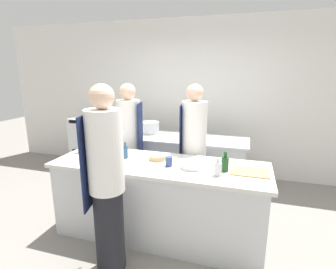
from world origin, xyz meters
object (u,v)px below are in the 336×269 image
(bowl_prep_small, at_px, (192,165))
(stockpot, at_px, (150,128))
(chef_at_stove, at_px, (130,143))
(bowl_mixing_large, at_px, (157,157))
(chef_at_pass_far, at_px, (193,150))
(bottle_sauce, at_px, (125,152))
(bowl_ceramic_blue, at_px, (109,154))
(oven_range, at_px, (97,143))
(bottle_vinegar, at_px, (225,163))
(cup, at_px, (169,162))
(bottle_wine, at_px, (218,168))
(bottle_cooking_oil, at_px, (82,143))
(chef_at_prep_near, at_px, (106,182))
(bottle_olive_oil, at_px, (88,157))

(bowl_prep_small, xyz_separation_m, stockpot, (-0.98, 1.35, 0.06))
(chef_at_stove, xyz_separation_m, bowl_mixing_large, (0.63, -0.59, 0.04))
(chef_at_pass_far, distance_m, bottle_sauce, 0.90)
(bowl_prep_small, height_order, stockpot, stockpot)
(bowl_mixing_large, bearing_deg, bottle_sauce, -170.88)
(bowl_mixing_large, distance_m, bowl_ceramic_blue, 0.59)
(oven_range, distance_m, chef_at_pass_far, 2.45)
(oven_range, xyz_separation_m, chef_at_stove, (1.19, -1.01, 0.37))
(bowl_prep_small, bearing_deg, bottle_vinegar, 3.15)
(cup, bearing_deg, bottle_wine, -11.23)
(chef_at_pass_far, distance_m, bottle_wine, 0.86)
(bottle_sauce, bearing_deg, bowl_ceramic_blue, -172.46)
(bowl_prep_small, bearing_deg, chef_at_stove, 145.64)
(bowl_mixing_large, bearing_deg, bottle_cooking_oil, -179.57)
(bowl_prep_small, bearing_deg, cup, -176.17)
(chef_at_pass_far, distance_m, bowl_ceramic_blue, 1.07)
(chef_at_stove, bearing_deg, stockpot, 159.70)
(stockpot, bearing_deg, oven_range, 162.58)
(oven_range, distance_m, chef_at_stove, 1.61)
(bottle_vinegar, height_order, cup, bottle_vinegar)
(chef_at_prep_near, xyz_separation_m, bottle_olive_oil, (-0.45, 0.39, 0.07))
(bowl_prep_small, bearing_deg, bowl_ceramic_blue, 176.51)
(bowl_prep_small, bearing_deg, chef_at_prep_near, -136.31)
(oven_range, distance_m, bottle_cooking_oil, 1.87)
(chef_at_stove, relative_size, cup, 16.52)
(bottle_olive_oil, bearing_deg, stockpot, 85.43)
(oven_range, distance_m, cup, 2.72)
(chef_at_pass_far, height_order, bowl_prep_small, chef_at_pass_far)
(chef_at_prep_near, distance_m, bowl_ceramic_blue, 0.78)
(bowl_prep_small, bearing_deg, bottle_sauce, 173.86)
(bowl_mixing_large, relative_size, cup, 1.88)
(oven_range, bearing_deg, bowl_ceramic_blue, -53.52)
(chef_at_stove, relative_size, bottle_vinegar, 8.30)
(chef_at_stove, height_order, bottle_cooking_oil, chef_at_stove)
(oven_range, xyz_separation_m, bottle_sauce, (1.45, -1.66, 0.45))
(bottle_vinegar, xyz_separation_m, bottle_sauce, (-1.17, 0.07, -0.01))
(chef_at_prep_near, xyz_separation_m, bottle_vinegar, (1.01, 0.65, 0.06))
(bottle_vinegar, relative_size, bottle_sauce, 1.07)
(oven_range, relative_size, bottle_cooking_oil, 3.25)
(oven_range, relative_size, bowl_mixing_large, 5.20)
(chef_at_stove, bearing_deg, chef_at_prep_near, 5.09)
(chef_at_prep_near, height_order, bottle_sauce, chef_at_prep_near)
(bowl_mixing_large, bearing_deg, bowl_prep_small, -18.73)
(bottle_wine, xyz_separation_m, bottle_cooking_oil, (-1.74, 0.27, 0.05))
(oven_range, height_order, bottle_sauce, bottle_sauce)
(bottle_olive_oil, distance_m, bottle_vinegar, 1.48)
(bottle_cooking_oil, bearing_deg, bowl_prep_small, -5.59)
(bottle_cooking_oil, relative_size, bottle_sauce, 1.62)
(bottle_vinegar, distance_m, bowl_prep_small, 0.35)
(cup, bearing_deg, bottle_sauce, 169.55)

